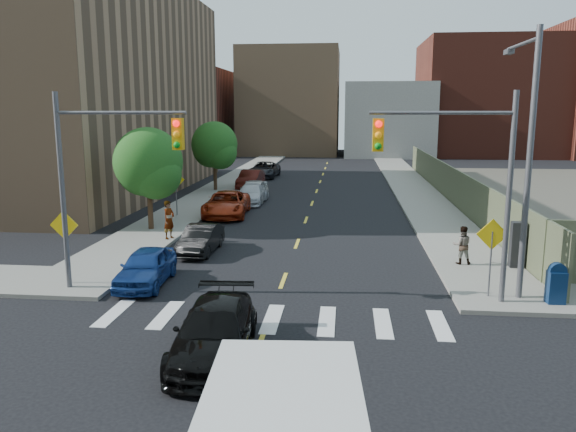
% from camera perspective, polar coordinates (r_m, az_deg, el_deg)
% --- Properties ---
extents(ground, '(160.00, 160.00, 0.00)m').
position_cam_1_polar(ground, '(14.12, -4.24, -16.22)').
color(ground, black).
rests_on(ground, ground).
extents(sidewalk_nw, '(3.50, 73.00, 0.15)m').
position_cam_1_polar(sidewalk_nw, '(55.17, -4.63, 4.13)').
color(sidewalk_nw, gray).
rests_on(sidewalk_nw, ground).
extents(sidewalk_ne, '(3.50, 73.00, 0.15)m').
position_cam_1_polar(sidewalk_ne, '(54.52, 11.65, 3.87)').
color(sidewalk_ne, gray).
rests_on(sidewalk_ne, ground).
extents(fence_north, '(0.12, 44.00, 2.50)m').
position_cam_1_polar(fence_north, '(41.36, 16.07, 3.18)').
color(fence_north, '#575E42').
rests_on(fence_north, ground).
extents(building_nw, '(22.00, 30.00, 16.00)m').
position_cam_1_polar(building_nw, '(48.87, -24.43, 11.69)').
color(building_nw, '#8C6B4C').
rests_on(building_nw, ground).
extents(bg_bldg_west, '(14.00, 18.00, 12.00)m').
position_cam_1_polar(bg_bldg_west, '(85.89, -10.69, 10.30)').
color(bg_bldg_west, '#592319').
rests_on(bg_bldg_west, ground).
extents(bg_bldg_midwest, '(14.00, 16.00, 15.00)m').
position_cam_1_polar(bg_bldg_midwest, '(84.79, 0.31, 11.49)').
color(bg_bldg_midwest, '#8C6B4C').
rests_on(bg_bldg_midwest, ground).
extents(bg_bldg_center, '(12.00, 16.00, 10.00)m').
position_cam_1_polar(bg_bldg_center, '(82.59, 10.02, 9.62)').
color(bg_bldg_center, gray).
rests_on(bg_bldg_center, ground).
extents(bg_bldg_east, '(18.00, 18.00, 16.00)m').
position_cam_1_polar(bg_bldg_east, '(86.67, 19.44, 11.21)').
color(bg_bldg_east, '#592319').
rests_on(bg_bldg_east, ground).
extents(signal_nw, '(4.59, 0.30, 7.00)m').
position_cam_1_polar(signal_nw, '(20.24, -18.31, 4.91)').
color(signal_nw, '#59595E').
rests_on(signal_nw, ground).
extents(signal_ne, '(4.59, 0.30, 7.00)m').
position_cam_1_polar(signal_ne, '(18.84, 17.25, 4.57)').
color(signal_ne, '#59595E').
rests_on(signal_ne, ground).
extents(streetlight_ne, '(0.25, 3.70, 9.00)m').
position_cam_1_polar(streetlight_ne, '(20.20, 23.07, 6.55)').
color(streetlight_ne, '#59595E').
rests_on(streetlight_ne, ground).
extents(warn_sign_nw, '(1.06, 0.06, 2.83)m').
position_cam_1_polar(warn_sign_nw, '(21.85, -21.74, -1.65)').
color(warn_sign_nw, '#59595E').
rests_on(warn_sign_nw, ground).
extents(warn_sign_ne, '(1.06, 0.06, 2.83)m').
position_cam_1_polar(warn_sign_ne, '(20.00, 19.99, -2.63)').
color(warn_sign_ne, '#59595E').
rests_on(warn_sign_ne, ground).
extents(warn_sign_midwest, '(1.06, 0.06, 2.83)m').
position_cam_1_polar(warn_sign_midwest, '(34.20, -11.32, 3.14)').
color(warn_sign_midwest, '#59595E').
rests_on(warn_sign_midwest, ground).
extents(tree_west_near, '(3.66, 3.64, 5.52)m').
position_cam_1_polar(tree_west_near, '(30.37, -13.98, 4.92)').
color(tree_west_near, '#332114').
rests_on(tree_west_near, ground).
extents(tree_west_far, '(3.66, 3.64, 5.52)m').
position_cam_1_polar(tree_west_far, '(44.72, -7.46, 6.91)').
color(tree_west_far, '#332114').
rests_on(tree_west_far, ground).
extents(parked_car_blue, '(1.77, 4.02, 1.35)m').
position_cam_1_polar(parked_car_blue, '(21.48, -14.22, -5.04)').
color(parked_car_blue, navy).
rests_on(parked_car_blue, ground).
extents(parked_car_black, '(1.41, 3.81, 1.25)m').
position_cam_1_polar(parked_car_black, '(25.74, -8.85, -2.34)').
color(parked_car_black, black).
rests_on(parked_car_black, ground).
extents(parked_car_red, '(2.82, 5.52, 1.49)m').
position_cam_1_polar(parked_car_red, '(34.36, -6.26, 1.22)').
color(parked_car_red, '#A32B10').
rests_on(parked_car_red, ground).
extents(parked_car_silver, '(1.92, 4.59, 1.32)m').
position_cam_1_polar(parked_car_silver, '(38.91, -3.76, 2.25)').
color(parked_car_silver, '#B6B8BE').
rests_on(parked_car_silver, ground).
extents(parked_car_white, '(1.78, 4.41, 1.50)m').
position_cam_1_polar(parked_car_white, '(39.90, -3.51, 2.59)').
color(parked_car_white, silver).
rests_on(parked_car_white, ground).
extents(parked_car_maroon, '(1.78, 4.63, 1.51)m').
position_cam_1_polar(parked_car_maroon, '(46.34, -3.82, 3.73)').
color(parked_car_maroon, '#3F110C').
rests_on(parked_car_maroon, ground).
extents(parked_car_grey, '(2.72, 5.49, 1.50)m').
position_cam_1_polar(parked_car_grey, '(53.88, -2.44, 4.72)').
color(parked_car_grey, black).
rests_on(parked_car_grey, ground).
extents(black_sedan, '(2.26, 4.92, 1.39)m').
position_cam_1_polar(black_sedan, '(15.08, -7.47, -11.56)').
color(black_sedan, black).
rests_on(black_sedan, ground).
extents(mailbox, '(0.57, 0.45, 1.37)m').
position_cam_1_polar(mailbox, '(20.41, 25.59, -6.22)').
color(mailbox, '#0D2751').
rests_on(mailbox, sidewalk_ne).
extents(payphone, '(0.57, 0.47, 1.85)m').
position_cam_1_polar(payphone, '(24.33, 22.28, -2.71)').
color(payphone, black).
rests_on(payphone, sidewalk_ne).
extents(pedestrian_west, '(0.67, 0.80, 1.88)m').
position_cam_1_polar(pedestrian_west, '(28.10, -12.00, -0.37)').
color(pedestrian_west, gray).
rests_on(pedestrian_west, sidewalk_nw).
extents(pedestrian_east, '(0.78, 0.62, 1.58)m').
position_cam_1_polar(pedestrian_east, '(24.09, 17.27, -2.84)').
color(pedestrian_east, gray).
rests_on(pedestrian_east, sidewalk_ne).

